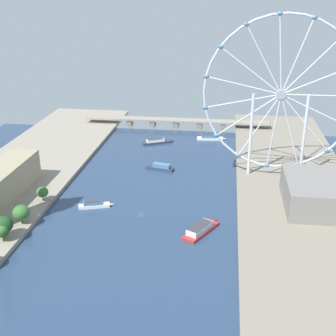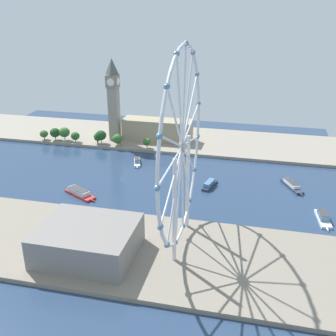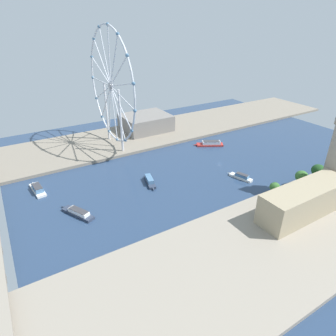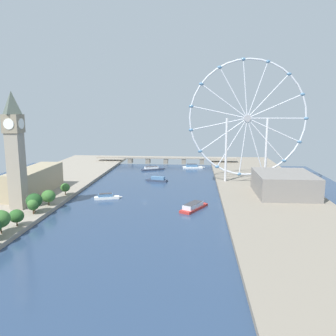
% 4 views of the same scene
% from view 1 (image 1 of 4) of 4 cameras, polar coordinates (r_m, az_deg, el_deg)
% --- Properties ---
extents(ground_plane, '(391.23, 391.23, 0.00)m').
position_cam_1_polar(ground_plane, '(310.74, -3.43, -5.69)').
color(ground_plane, navy).
extents(riverbank_right, '(90.00, 520.00, 3.00)m').
position_cam_1_polar(riverbank_right, '(310.22, 17.19, -6.45)').
color(riverbank_right, gray).
rests_on(riverbank_right, ground_plane).
extents(parliament_block, '(22.00, 76.23, 23.01)m').
position_cam_1_polar(parliament_block, '(343.12, -20.05, -1.63)').
color(parliament_block, tan).
rests_on(parliament_block, riverbank_left).
extents(ferris_wheel, '(120.56, 3.20, 125.79)m').
position_cam_1_polar(ferris_wheel, '(354.71, 14.18, 8.93)').
color(ferris_wheel, silver).
rests_on(ferris_wheel, riverbank_right).
extents(riverside_hall, '(49.04, 58.33, 19.42)m').
position_cam_1_polar(riverside_hall, '(326.24, 18.88, -3.03)').
color(riverside_hall, gray).
rests_on(riverside_hall, riverbank_right).
extents(river_bridge, '(203.23, 13.57, 9.34)m').
position_cam_1_polar(river_bridge, '(498.83, 1.02, 5.93)').
color(river_bridge, gray).
rests_on(river_bridge, ground_plane).
extents(tour_boat_0, '(26.76, 11.27, 5.56)m').
position_cam_1_polar(tour_boat_0, '(381.21, -0.96, 0.11)').
color(tour_boat_0, '#2D384C').
rests_on(tour_boat_0, ground_plane).
extents(tour_boat_1, '(31.96, 18.99, 5.06)m').
position_cam_1_polar(tour_boat_1, '(446.96, -1.43, 3.39)').
color(tour_boat_1, '#2D384C').
rests_on(tour_boat_1, ground_plane).
extents(tour_boat_2, '(22.61, 33.67, 5.53)m').
position_cam_1_polar(tour_boat_2, '(286.09, 4.18, -7.76)').
color(tour_boat_2, '#B22D28').
rests_on(tour_boat_2, ground_plane).
extents(tour_boat_3, '(25.35, 11.81, 5.06)m').
position_cam_1_polar(tour_boat_3, '(320.97, -9.36, -4.61)').
color(tour_boat_3, white).
rests_on(tour_boat_3, ground_plane).
extents(tour_boat_4, '(31.07, 10.22, 5.79)m').
position_cam_1_polar(tour_boat_4, '(460.96, 5.34, 3.91)').
color(tour_boat_4, white).
rests_on(tour_boat_4, ground_plane).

